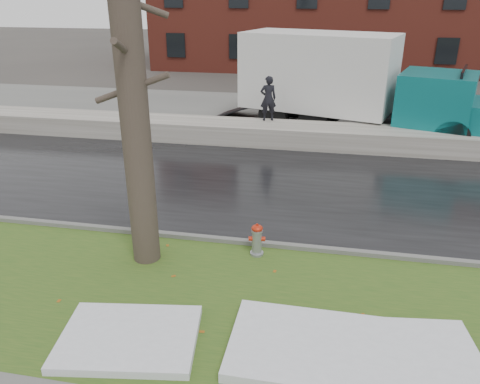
% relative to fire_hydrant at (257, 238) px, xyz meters
% --- Properties ---
extents(ground, '(120.00, 120.00, 0.00)m').
position_rel_fire_hydrant_xyz_m(ground, '(-0.35, -0.60, -0.44)').
color(ground, '#47423D').
rests_on(ground, ground).
extents(verge, '(60.00, 4.50, 0.04)m').
position_rel_fire_hydrant_xyz_m(verge, '(-0.35, -1.85, -0.42)').
color(verge, '#2C4E1A').
rests_on(verge, ground).
extents(road, '(60.00, 7.00, 0.03)m').
position_rel_fire_hydrant_xyz_m(road, '(-0.35, 3.90, -0.42)').
color(road, black).
rests_on(road, ground).
extents(parking_lot, '(60.00, 9.00, 0.03)m').
position_rel_fire_hydrant_xyz_m(parking_lot, '(-0.35, 12.40, -0.42)').
color(parking_lot, slate).
rests_on(parking_lot, ground).
extents(curb, '(60.00, 0.15, 0.14)m').
position_rel_fire_hydrant_xyz_m(curb, '(-0.35, 0.40, -0.37)').
color(curb, slate).
rests_on(curb, ground).
extents(snowbank, '(60.00, 1.60, 0.75)m').
position_rel_fire_hydrant_xyz_m(snowbank, '(-0.35, 8.10, -0.06)').
color(snowbank, '#B5AFA6').
rests_on(snowbank, ground).
extents(bg_tree_left, '(1.40, 1.62, 6.50)m').
position_rel_fire_hydrant_xyz_m(bg_tree_left, '(-12.35, 21.40, 2.90)').
color(bg_tree_left, brown).
rests_on(bg_tree_left, ground).
extents(bg_tree_center, '(1.40, 1.62, 6.50)m').
position_rel_fire_hydrant_xyz_m(bg_tree_center, '(-6.35, 25.40, 2.90)').
color(bg_tree_center, brown).
rests_on(bg_tree_center, ground).
extents(fire_hydrant, '(0.37, 0.32, 0.74)m').
position_rel_fire_hydrant_xyz_m(fire_hydrant, '(0.00, 0.00, 0.00)').
color(fire_hydrant, '#919398').
rests_on(fire_hydrant, verge).
extents(tree, '(1.46, 1.74, 7.04)m').
position_rel_fire_hydrant_xyz_m(tree, '(-2.29, -0.58, 3.15)').
color(tree, brown).
rests_on(tree, verge).
extents(box_truck, '(11.40, 5.27, 3.79)m').
position_rel_fire_hydrant_xyz_m(box_truck, '(1.94, 10.38, 1.57)').
color(box_truck, black).
rests_on(box_truck, ground).
extents(worker, '(0.70, 0.57, 1.67)m').
position_rel_fire_hydrant_xyz_m(worker, '(-0.95, 8.61, 1.15)').
color(worker, black).
rests_on(worker, snowbank).
extents(snow_patch_near, '(2.82, 2.30, 0.16)m').
position_rel_fire_hydrant_xyz_m(snow_patch_near, '(2.60, -2.89, -0.32)').
color(snow_patch_near, silver).
rests_on(snow_patch_near, verge).
extents(snow_patch_far, '(2.41, 1.91, 0.14)m').
position_rel_fire_hydrant_xyz_m(snow_patch_far, '(-1.62, -3.10, -0.33)').
color(snow_patch_far, silver).
rests_on(snow_patch_far, verge).
extents(snow_patch_side, '(2.82, 1.82, 0.18)m').
position_rel_fire_hydrant_xyz_m(snow_patch_side, '(1.43, -2.81, -0.31)').
color(snow_patch_side, silver).
rests_on(snow_patch_side, verge).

